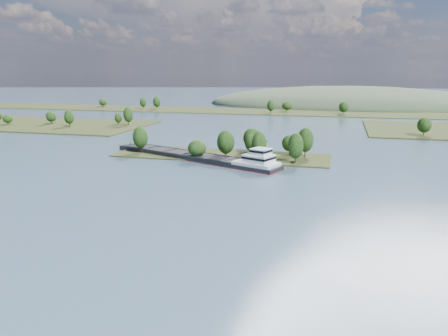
# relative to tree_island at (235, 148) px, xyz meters

# --- Properties ---
(ground) EXTENTS (1800.00, 1800.00, 0.00)m
(ground) POSITION_rel_tree_island_xyz_m (-6.89, -59.28, -4.29)
(ground) COLOR #3C5068
(ground) RESTS_ON ground
(tree_island) EXTENTS (100.00, 33.15, 14.72)m
(tree_island) POSITION_rel_tree_island_xyz_m (0.00, 0.00, 0.00)
(tree_island) COLOR #293216
(tree_island) RESTS_ON ground
(back_shoreline) EXTENTS (900.00, 60.00, 15.32)m
(back_shoreline) POSITION_rel_tree_island_xyz_m (2.91, 220.61, -3.60)
(back_shoreline) COLOR #293216
(back_shoreline) RESTS_ON ground
(hill_west) EXTENTS (320.00, 160.00, 44.00)m
(hill_west) POSITION_rel_tree_island_xyz_m (53.11, 320.72, -4.29)
(hill_west) COLOR #394A33
(hill_west) RESTS_ON ground
(cargo_barge) EXTENTS (86.38, 44.03, 12.07)m
(cargo_barge) POSITION_rel_tree_island_xyz_m (-11.90, -11.38, -2.76)
(cargo_barge) COLOR black
(cargo_barge) RESTS_ON ground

